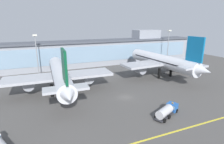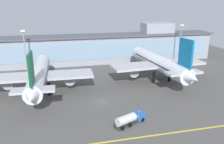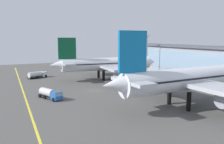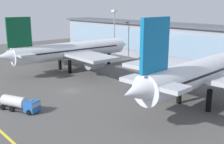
% 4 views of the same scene
% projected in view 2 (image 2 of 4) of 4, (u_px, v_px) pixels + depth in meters
% --- Properties ---
extents(ground_plane, '(194.18, 194.18, 0.00)m').
position_uv_depth(ground_plane, '(101.00, 102.00, 74.74)').
color(ground_plane, '#514F4C').
extents(taxiway_centreline_stripe, '(155.34, 0.50, 0.01)m').
position_uv_depth(taxiway_centreline_stripe, '(120.00, 140.00, 54.28)').
color(taxiway_centreline_stripe, yellow).
rests_on(taxiway_centreline_stripe, ground).
extents(terminal_building, '(141.70, 14.00, 19.56)m').
position_uv_depth(terminal_building, '(85.00, 48.00, 119.86)').
color(terminal_building, '#9399A3').
rests_on(terminal_building, ground).
extents(airliner_near_left, '(37.15, 48.59, 17.86)m').
position_uv_depth(airliner_near_left, '(39.00, 75.00, 80.65)').
color(airliner_near_left, black).
rests_on(airliner_near_left, ground).
extents(airliner_near_right, '(39.06, 49.30, 19.33)m').
position_uv_depth(airliner_near_right, '(159.00, 63.00, 93.77)').
color(airliner_near_right, black).
rests_on(airliner_near_right, ground).
extents(fuel_tanker_truck, '(9.24, 6.01, 2.90)m').
position_uv_depth(fuel_tanker_truck, '(131.00, 118.00, 61.20)').
color(fuel_tanker_truck, black).
rests_on(fuel_tanker_truck, ground).
extents(apron_light_mast_west, '(1.80, 1.80, 20.02)m').
position_uv_depth(apron_light_mast_west, '(180.00, 38.00, 115.63)').
color(apron_light_mast_west, gray).
rests_on(apron_light_mast_west, ground).
extents(apron_light_mast_centre, '(1.80, 1.80, 19.22)m').
position_uv_depth(apron_light_mast_centre, '(24.00, 45.00, 100.05)').
color(apron_light_mast_centre, gray).
rests_on(apron_light_mast_centre, ground).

